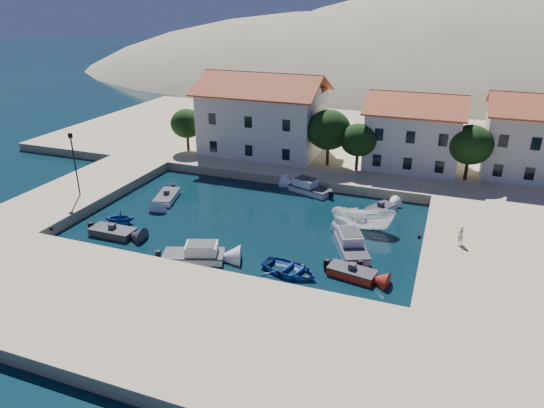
{
  "coord_description": "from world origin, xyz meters",
  "views": [
    {
      "loc": [
        15.79,
        -26.79,
        18.9
      ],
      "look_at": [
        1.87,
        10.3,
        2.0
      ],
      "focal_mm": 32.0,
      "sensor_mm": 36.0,
      "label": 1
    }
  ],
  "objects": [
    {
      "name": "building_mid",
      "position": [
        12.0,
        29.0,
        5.22
      ],
      "size": [
        10.5,
        8.4,
        8.3
      ],
      "color": "silver",
      "rests_on": "quay_north"
    },
    {
      "name": "motorboat_white_west",
      "position": [
        -10.15,
        11.98,
        0.29
      ],
      "size": [
        2.83,
        4.42,
        1.25
      ],
      "rotation": [
        0.0,
        0.0,
        -1.3
      ],
      "color": "white",
      "rests_on": "ground"
    },
    {
      "name": "motorboat_white_ne",
      "position": [
        10.62,
        16.47,
        0.3
      ],
      "size": [
        2.86,
        3.6,
        1.25
      ],
      "rotation": [
        0.0,
        0.0,
        1.09
      ],
      "color": "white",
      "rests_on": "ground"
    },
    {
      "name": "pedestrian",
      "position": [
        17.71,
        10.1,
        1.78
      ],
      "size": [
        0.67,
        0.65,
        1.56
      ],
      "primitive_type": "imported",
      "rotation": [
        0.0,
        0.0,
        3.84
      ],
      "color": "silver",
      "rests_on": "quay_east"
    },
    {
      "name": "quay_west",
      "position": [
        -19.0,
        10.0,
        0.5
      ],
      "size": [
        8.0,
        20.0,
        1.0
      ],
      "primitive_type": "cube",
      "color": "#C8B389",
      "rests_on": "ground"
    },
    {
      "name": "rowboat_south",
      "position": [
        6.05,
        2.9,
        0.0
      ],
      "size": [
        5.07,
        4.1,
        0.93
      ],
      "primitive_type": "imported",
      "rotation": [
        0.0,
        0.0,
        1.35
      ],
      "color": "navy",
      "rests_on": "ground"
    },
    {
      "name": "hills",
      "position": [
        20.64,
        123.62,
        -23.4
      ],
      "size": [
        254.0,
        176.0,
        99.0
      ],
      "color": "gray",
      "rests_on": "ground"
    },
    {
      "name": "boat_east",
      "position": [
        9.72,
        12.17,
        0.0
      ],
      "size": [
        5.79,
        2.8,
        2.15
      ],
      "primitive_type": "imported",
      "rotation": [
        0.0,
        0.0,
        1.7
      ],
      "color": "white",
      "rests_on": "ground"
    },
    {
      "name": "quay_south",
      "position": [
        0.0,
        -6.0,
        0.5
      ],
      "size": [
        52.0,
        12.0,
        1.0
      ],
      "primitive_type": "cube",
      "color": "#C8B389",
      "rests_on": "ground"
    },
    {
      "name": "building_right",
      "position": [
        24.0,
        30.0,
        5.47
      ],
      "size": [
        9.45,
        8.4,
        8.8
      ],
      "color": "silver",
      "rests_on": "quay_north"
    },
    {
      "name": "bollards",
      "position": [
        2.8,
        3.87,
        1.15
      ],
      "size": [
        29.36,
        9.56,
        0.3
      ],
      "color": "black",
      "rests_on": "ground"
    },
    {
      "name": "building_left",
      "position": [
        -6.0,
        28.0,
        5.94
      ],
      "size": [
        14.7,
        9.45,
        9.7
      ],
      "color": "silver",
      "rests_on": "quay_north"
    },
    {
      "name": "rowboat_west",
      "position": [
        -11.17,
        5.68,
        0.0
      ],
      "size": [
        3.3,
        3.09,
        1.4
      ],
      "primitive_type": "imported",
      "rotation": [
        0.0,
        0.0,
        -1.21
      ],
      "color": "navy",
      "rests_on": "ground"
    },
    {
      "name": "quay_east",
      "position": [
        20.5,
        10.0,
        0.5
      ],
      "size": [
        11.0,
        20.0,
        1.0
      ],
      "primitive_type": "cube",
      "color": "#C8B389",
      "rests_on": "ground"
    },
    {
      "name": "trees",
      "position": [
        4.51,
        25.46,
        4.84
      ],
      "size": [
        37.3,
        5.3,
        6.45
      ],
      "color": "#382314",
      "rests_on": "quay_north"
    },
    {
      "name": "ground",
      "position": [
        0.0,
        0.0,
        0.0
      ],
      "size": [
        400.0,
        400.0,
        0.0
      ],
      "primitive_type": "plane",
      "color": "black",
      "rests_on": "ground"
    },
    {
      "name": "lamppost",
      "position": [
        -17.5,
        8.0,
        4.75
      ],
      "size": [
        0.35,
        0.25,
        6.22
      ],
      "color": "black",
      "rests_on": "quay_west"
    },
    {
      "name": "cabin_cruiser_south",
      "position": [
        -1.57,
        2.08,
        0.48
      ],
      "size": [
        5.13,
        3.5,
        1.6
      ],
      "rotation": [
        0.0,
        0.0,
        0.35
      ],
      "color": "white",
      "rests_on": "ground"
    },
    {
      "name": "motorboat_red_se",
      "position": [
        10.49,
        4.06,
        0.3
      ],
      "size": [
        3.7,
        2.13,
        1.25
      ],
      "rotation": [
        0.0,
        0.0,
        -0.17
      ],
      "color": "maroon",
      "rests_on": "ground"
    },
    {
      "name": "cabin_cruiser_east",
      "position": [
        9.63,
        7.82,
        0.48
      ],
      "size": [
        3.93,
        5.39,
        1.6
      ],
      "rotation": [
        0.0,
        0.0,
        2.0
      ],
      "color": "white",
      "rests_on": "ground"
    },
    {
      "name": "motorboat_grey_sw",
      "position": [
        -10.24,
        3.47,
        0.29
      ],
      "size": [
        3.95,
        1.77,
        1.25
      ],
      "rotation": [
        0.0,
        0.0,
        0.01
      ],
      "color": "#333338",
      "rests_on": "ground"
    },
    {
      "name": "cabin_cruiser_north",
      "position": [
        2.89,
        19.0,
        0.48
      ],
      "size": [
        4.88,
        3.3,
        1.6
      ],
      "rotation": [
        0.0,
        0.0,
        2.8
      ],
      "color": "white",
      "rests_on": "ground"
    },
    {
      "name": "quay_north",
      "position": [
        2.0,
        38.0,
        0.5
      ],
      "size": [
        80.0,
        36.0,
        1.0
      ],
      "primitive_type": "cube",
      "color": "#C8B389",
      "rests_on": "ground"
    }
  ]
}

